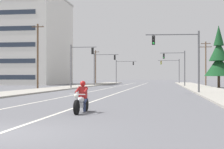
# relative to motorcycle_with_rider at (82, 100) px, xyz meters

# --- Properties ---
(ground_plane) EXTENTS (400.00, 400.00, 0.00)m
(ground_plane) POSITION_rel_motorcycle_with_rider_xyz_m (-0.92, -6.18, -0.59)
(ground_plane) COLOR #5B5B60
(lane_stripe_center) EXTENTS (0.16, 100.00, 0.01)m
(lane_stripe_center) POSITION_rel_motorcycle_with_rider_xyz_m (-0.99, 38.82, -0.58)
(lane_stripe_center) COLOR beige
(lane_stripe_center) RESTS_ON ground
(lane_stripe_left) EXTENTS (0.16, 100.00, 0.01)m
(lane_stripe_left) POSITION_rel_motorcycle_with_rider_xyz_m (-4.44, 38.82, -0.58)
(lane_stripe_left) COLOR beige
(lane_stripe_left) RESTS_ON ground
(sidewalk_kerb_right) EXTENTS (4.40, 110.00, 0.14)m
(sidewalk_kerb_right) POSITION_rel_motorcycle_with_rider_xyz_m (8.97, 33.82, -0.52)
(sidewalk_kerb_right) COLOR #9E998E
(sidewalk_kerb_right) RESTS_ON ground
(sidewalk_kerb_left) EXTENTS (4.40, 110.00, 0.14)m
(sidewalk_kerb_left) POSITION_rel_motorcycle_with_rider_xyz_m (-10.80, 33.82, -0.52)
(sidewalk_kerb_left) COLOR #9E998E
(sidewalk_kerb_left) RESTS_ON ground
(motorcycle_with_rider) EXTENTS (0.70, 2.19, 1.46)m
(motorcycle_with_rider) POSITION_rel_motorcycle_with_rider_xyz_m (0.00, 0.00, 0.00)
(motorcycle_with_rider) COLOR black
(motorcycle_with_rider) RESTS_ON ground
(traffic_signal_near_right) EXTENTS (5.30, 0.65, 6.20)m
(traffic_signal_near_right) POSITION_rel_motorcycle_with_rider_xyz_m (5.57, 20.19, 3.54)
(traffic_signal_near_right) COLOR #56565B
(traffic_signal_near_right) RESTS_ON ground
(traffic_signal_near_left) EXTENTS (3.73, 0.40, 6.20)m
(traffic_signal_near_left) POSITION_rel_motorcycle_with_rider_xyz_m (-8.27, 33.44, 3.44)
(traffic_signal_near_left) COLOR #56565B
(traffic_signal_near_left) RESTS_ON ground
(traffic_signal_mid_right) EXTENTS (4.30, 0.40, 6.20)m
(traffic_signal_mid_right) POSITION_rel_motorcycle_with_rider_xyz_m (6.04, 47.37, 3.47)
(traffic_signal_mid_right) COLOR #56565B
(traffic_signal_mid_right) RESTS_ON ground
(traffic_signal_mid_left) EXTENTS (4.66, 0.38, 6.20)m
(traffic_signal_mid_left) POSITION_rel_motorcycle_with_rider_xyz_m (-7.96, 50.42, 3.50)
(traffic_signal_mid_left) COLOR #56565B
(traffic_signal_mid_left) RESTS_ON ground
(traffic_signal_far_right) EXTENTS (5.39, 0.37, 6.20)m
(traffic_signal_far_right) POSITION_rel_motorcycle_with_rider_xyz_m (5.91, 76.09, 3.54)
(traffic_signal_far_right) COLOR #56565B
(traffic_signal_far_right) RESTS_ON ground
(traffic_signal_far_left) EXTENTS (5.54, 0.50, 6.20)m
(traffic_signal_far_left) POSITION_rel_motorcycle_with_rider_xyz_m (-7.42, 79.78, 3.55)
(traffic_signal_far_left) COLOR #56565B
(traffic_signal_far_left) RESTS_ON ground
(utility_pole_left_near) EXTENTS (1.82, 0.26, 9.29)m
(utility_pole_left_near) POSITION_rel_motorcycle_with_rider_xyz_m (-14.32, 33.75, 4.24)
(utility_pole_left_near) COLOR brown
(utility_pole_left_near) RESTS_ON ground
(utility_pole_right_far) EXTENTS (2.31, 0.26, 8.57)m
(utility_pole_right_far) POSITION_rel_motorcycle_with_rider_xyz_m (11.76, 56.09, 4.05)
(utility_pole_right_far) COLOR brown
(utility_pole_right_far) RESTS_ON ground
(utility_pole_left_far) EXTENTS (1.85, 0.26, 8.56)m
(utility_pole_left_far) POSITION_rel_motorcycle_with_rider_xyz_m (-13.83, 75.44, 3.88)
(utility_pole_left_far) COLOR brown
(utility_pole_left_far) RESTS_ON ground
(conifer_tree_right_verge_far) EXTENTS (4.38, 4.38, 9.65)m
(conifer_tree_right_verge_far) POSITION_rel_motorcycle_with_rider_xyz_m (12.05, 41.20, 3.84)
(conifer_tree_right_verge_far) COLOR #423023
(conifer_tree_right_verge_far) RESTS_ON ground
(apartment_building_far_left_block) EXTENTS (27.67, 21.01, 19.70)m
(apartment_building_far_left_block) POSITION_rel_motorcycle_with_rider_xyz_m (-32.70, 61.78, 9.27)
(apartment_building_far_left_block) COLOR silver
(apartment_building_far_left_block) RESTS_ON ground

